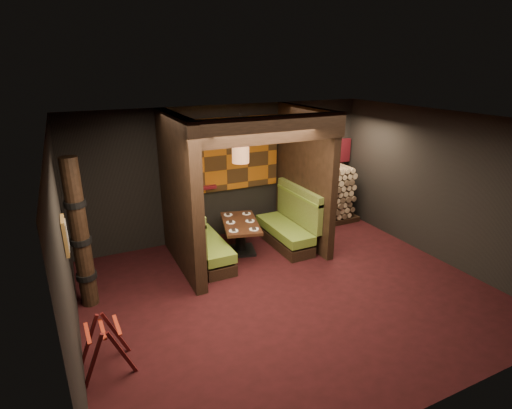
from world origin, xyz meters
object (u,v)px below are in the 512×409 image
Objects in this scene: booth_bench_left at (203,243)px; luggage_rack at (105,345)px; firewood_stack at (324,196)px; dining_table at (241,233)px; booth_bench_right at (289,227)px; pendant_lamp at (240,151)px; totem_column at (80,236)px.

luggage_rack is (-2.01, -2.21, -0.04)m from booth_bench_left.
luggage_rack is at bearing -151.06° from firewood_stack.
luggage_rack is at bearing -140.98° from dining_table.
booth_bench_left is at bearing -173.42° from dining_table.
booth_bench_right is at bearing 29.48° from luggage_rack.
dining_table is 3.66m from luggage_rack.
pendant_lamp is 2.88m from firewood_stack.
booth_bench_left is 2.30m from totem_column.
booth_bench_left is at bearing -167.83° from firewood_stack.
firewood_stack is (5.33, 1.25, -0.51)m from totem_column.
dining_table is 1.68m from pendant_lamp.
luggage_rack is at bearing -87.23° from totem_column.
pendant_lamp is 0.56× the size of firewood_stack.
firewood_stack reaches higher than luggage_rack.
firewood_stack is at bearing 15.15° from pendant_lamp.
booth_bench_left is at bearing 14.75° from totem_column.
booth_bench_left is 3.33m from firewood_stack.
booth_bench_right is 2.01m from pendant_lamp.
pendant_lamp is 3.12m from totem_column.
dining_table is at bearing 90.00° from pendant_lamp.
booth_bench_left is at bearing 180.00° from booth_bench_right.
firewood_stack is at bearing 28.94° from luggage_rack.
totem_column reaches higher than firewood_stack.
pendant_lamp is (0.00, -0.05, 1.68)m from dining_table.
booth_bench_right is 1.55m from firewood_stack.
booth_bench_right reaches higher than luggage_rack.
booth_bench_right is 0.92× the size of firewood_stack.
booth_bench_right is 2.20× the size of luggage_rack.
booth_bench_right is at bearing -5.16° from dining_table.
dining_table is (0.83, 0.10, 0.03)m from booth_bench_left.
booth_bench_right is 4.48m from luggage_rack.
totem_column is at bearing -172.14° from booth_bench_right.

